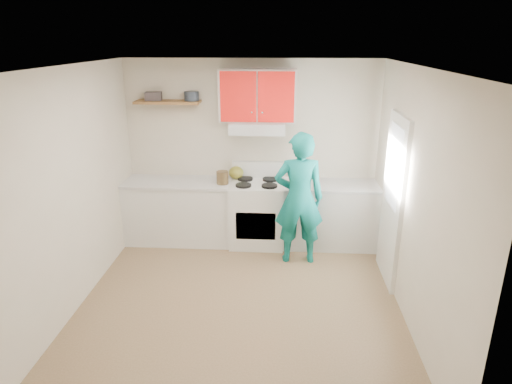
# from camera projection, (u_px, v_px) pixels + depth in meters

# --- Properties ---
(floor) EXTENTS (3.80, 3.80, 0.00)m
(floor) POSITION_uv_depth(u_px,v_px,m) (240.00, 302.00, 5.04)
(floor) COLOR brown
(floor) RESTS_ON ground
(ceiling) EXTENTS (3.60, 3.80, 0.04)m
(ceiling) POSITION_uv_depth(u_px,v_px,m) (237.00, 67.00, 4.18)
(ceiling) COLOR white
(ceiling) RESTS_ON floor
(back_wall) EXTENTS (3.60, 0.04, 2.60)m
(back_wall) POSITION_uv_depth(u_px,v_px,m) (252.00, 151.00, 6.40)
(back_wall) COLOR beige
(back_wall) RESTS_ON floor
(front_wall) EXTENTS (3.60, 0.04, 2.60)m
(front_wall) POSITION_uv_depth(u_px,v_px,m) (208.00, 296.00, 2.82)
(front_wall) COLOR beige
(front_wall) RESTS_ON floor
(left_wall) EXTENTS (0.04, 3.80, 2.60)m
(left_wall) POSITION_uv_depth(u_px,v_px,m) (71.00, 192.00, 4.72)
(left_wall) COLOR beige
(left_wall) RESTS_ON floor
(right_wall) EXTENTS (0.04, 3.80, 2.60)m
(right_wall) POSITION_uv_depth(u_px,v_px,m) (413.00, 199.00, 4.50)
(right_wall) COLOR beige
(right_wall) RESTS_ON floor
(door) EXTENTS (0.05, 0.85, 2.05)m
(door) POSITION_uv_depth(u_px,v_px,m) (393.00, 201.00, 5.26)
(door) COLOR white
(door) RESTS_ON floor
(door_glass) EXTENTS (0.01, 0.55, 0.95)m
(door_glass) POSITION_uv_depth(u_px,v_px,m) (394.00, 166.00, 5.12)
(door_glass) COLOR white
(door_glass) RESTS_ON door
(counter_left) EXTENTS (1.52, 0.60, 0.90)m
(counter_left) POSITION_uv_depth(u_px,v_px,m) (180.00, 212.00, 6.46)
(counter_left) COLOR silver
(counter_left) RESTS_ON floor
(counter_right) EXTENTS (1.32, 0.60, 0.90)m
(counter_right) POSITION_uv_depth(u_px,v_px,m) (329.00, 215.00, 6.33)
(counter_right) COLOR silver
(counter_right) RESTS_ON floor
(stove) EXTENTS (0.76, 0.65, 0.92)m
(stove) POSITION_uv_depth(u_px,v_px,m) (257.00, 213.00, 6.37)
(stove) COLOR white
(stove) RESTS_ON floor
(range_hood) EXTENTS (0.76, 0.44, 0.15)m
(range_hood) POSITION_uv_depth(u_px,v_px,m) (258.00, 127.00, 6.06)
(range_hood) COLOR silver
(range_hood) RESTS_ON back_wall
(upper_cabinets) EXTENTS (1.02, 0.33, 0.70)m
(upper_cabinets) POSITION_uv_depth(u_px,v_px,m) (258.00, 95.00, 5.97)
(upper_cabinets) COLOR red
(upper_cabinets) RESTS_ON back_wall
(shelf) EXTENTS (0.90, 0.30, 0.04)m
(shelf) POSITION_uv_depth(u_px,v_px,m) (168.00, 102.00, 6.09)
(shelf) COLOR brown
(shelf) RESTS_ON back_wall
(books) EXTENTS (0.24, 0.19, 0.11)m
(books) POSITION_uv_depth(u_px,v_px,m) (153.00, 96.00, 6.09)
(books) COLOR #443C3F
(books) RESTS_ON shelf
(tin) EXTENTS (0.26, 0.26, 0.13)m
(tin) POSITION_uv_depth(u_px,v_px,m) (192.00, 96.00, 6.07)
(tin) COLOR #333D4C
(tin) RESTS_ON shelf
(kettle) EXTENTS (0.24, 0.24, 0.18)m
(kettle) POSITION_uv_depth(u_px,v_px,m) (236.00, 173.00, 6.39)
(kettle) COLOR olive
(kettle) RESTS_ON stove
(crock) EXTENTS (0.20, 0.20, 0.20)m
(crock) POSITION_uv_depth(u_px,v_px,m) (222.00, 178.00, 6.17)
(crock) COLOR #493820
(crock) RESTS_ON counter_left
(cutting_board) EXTENTS (0.28, 0.21, 0.02)m
(cutting_board) POSITION_uv_depth(u_px,v_px,m) (305.00, 185.00, 6.18)
(cutting_board) COLOR olive
(cutting_board) RESTS_ON counter_right
(silicone_mat) EXTENTS (0.33, 0.30, 0.01)m
(silicone_mat) POSITION_uv_depth(u_px,v_px,m) (358.00, 185.00, 6.20)
(silicone_mat) COLOR #B11222
(silicone_mat) RESTS_ON counter_right
(person) EXTENTS (0.67, 0.47, 1.77)m
(person) POSITION_uv_depth(u_px,v_px,m) (299.00, 199.00, 5.72)
(person) COLOR #0C7471
(person) RESTS_ON floor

